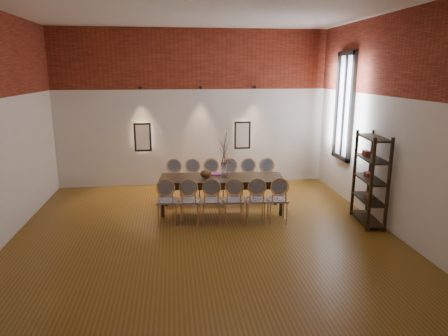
{
  "coord_description": "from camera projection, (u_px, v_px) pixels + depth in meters",
  "views": [
    {
      "loc": [
        -0.53,
        -6.9,
        2.97
      ],
      "look_at": [
        0.48,
        0.87,
        1.05
      ],
      "focal_mm": 32.0,
      "sensor_mm": 36.0,
      "label": 1
    }
  ],
  "objects": [
    {
      "name": "chair_far_a",
      "position": [
        174.0,
        181.0,
        9.24
      ],
      "size": [
        0.48,
        0.48,
        0.94
      ],
      "primitive_type": null,
      "rotation": [
        0.0,
        0.0,
        3.05
      ],
      "color": "tan",
      "rests_on": "floor"
    },
    {
      "name": "chair_near_c",
      "position": [
        212.0,
        200.0,
        7.9
      ],
      "size": [
        0.48,
        0.48,
        0.94
      ],
      "primitive_type": null,
      "rotation": [
        0.0,
        0.0,
        -0.1
      ],
      "color": "tan",
      "rests_on": "floor"
    },
    {
      "name": "wall_front",
      "position": [
        235.0,
        183.0,
        3.52
      ],
      "size": [
        7.0,
        0.1,
        4.0
      ],
      "primitive_type": "cube",
      "color": "silver",
      "rests_on": "ground"
    },
    {
      "name": "dried_branches",
      "position": [
        224.0,
        150.0,
        8.38
      ],
      "size": [
        0.5,
        0.5,
        0.7
      ],
      "primitive_type": null,
      "color": "#4D3B2F",
      "rests_on": "vase"
    },
    {
      "name": "wall_back",
      "position": [
        193.0,
        109.0,
        10.36
      ],
      "size": [
        7.0,
        0.1,
        4.0
      ],
      "primitive_type": "cube",
      "color": "silver",
      "rests_on": "ground"
    },
    {
      "name": "chair_far_e",
      "position": [
        249.0,
        181.0,
        9.29
      ],
      "size": [
        0.48,
        0.48,
        0.94
      ],
      "primitive_type": null,
      "rotation": [
        0.0,
        0.0,
        3.05
      ],
      "color": "tan",
      "rests_on": "floor"
    },
    {
      "name": "window_glass",
      "position": [
        345.0,
        107.0,
        9.27
      ],
      "size": [
        0.02,
        0.78,
        2.38
      ],
      "primitive_type": "cube",
      "color": "silver",
      "rests_on": "wall_right"
    },
    {
      "name": "brick_band_right",
      "position": [
        398.0,
        54.0,
        7.08
      ],
      "size": [
        0.02,
        7.0,
        1.5
      ],
      "primitive_type": "cube",
      "color": "maroon",
      "rests_on": "ground"
    },
    {
      "name": "bowl",
      "position": [
        206.0,
        174.0,
        8.44
      ],
      "size": [
        0.24,
        0.24,
        0.18
      ],
      "primitive_type": "ellipsoid",
      "color": "brown",
      "rests_on": "dining_table"
    },
    {
      "name": "chair_far_f",
      "position": [
        268.0,
        181.0,
        9.31
      ],
      "size": [
        0.48,
        0.48,
        0.94
      ],
      "primitive_type": null,
      "rotation": [
        0.0,
        0.0,
        3.05
      ],
      "color": "tan",
      "rests_on": "floor"
    },
    {
      "name": "chair_near_d",
      "position": [
        234.0,
        200.0,
        7.91
      ],
      "size": [
        0.48,
        0.48,
        0.94
      ],
      "primitive_type": null,
      "rotation": [
        0.0,
        0.0,
        -0.1
      ],
      "color": "tan",
      "rests_on": "floor"
    },
    {
      "name": "spot_fixture_right",
      "position": [
        254.0,
        87.0,
        10.31
      ],
      "size": [
        0.08,
        0.1,
        0.08
      ],
      "primitive_type": "cylinder",
      "rotation": [
        1.57,
        0.0,
        0.0
      ],
      "color": "black",
      "rests_on": "wall_back"
    },
    {
      "name": "dining_table",
      "position": [
        222.0,
        194.0,
        8.61
      ],
      "size": [
        2.7,
        1.09,
        0.75
      ],
      "primitive_type": "cube",
      "rotation": [
        0.0,
        0.0,
        -0.1
      ],
      "color": "black",
      "rests_on": "floor"
    },
    {
      "name": "chair_far_d",
      "position": [
        230.0,
        181.0,
        9.28
      ],
      "size": [
        0.48,
        0.48,
        0.94
      ],
      "primitive_type": null,
      "rotation": [
        0.0,
        0.0,
        3.05
      ],
      "color": "tan",
      "rests_on": "floor"
    },
    {
      "name": "spot_fixture_mid",
      "position": [
        200.0,
        87.0,
        10.13
      ],
      "size": [
        0.08,
        0.1,
        0.08
      ],
      "primitive_type": "cylinder",
      "rotation": [
        1.57,
        0.0,
        0.0
      ],
      "color": "black",
      "rests_on": "wall_back"
    },
    {
      "name": "ceiling",
      "position": [
        202.0,
        4.0,
        6.47
      ],
      "size": [
        7.0,
        7.0,
        0.02
      ],
      "primitive_type": "cube",
      "color": "silver",
      "rests_on": "ground"
    },
    {
      "name": "chair_near_f",
      "position": [
        277.0,
        199.0,
        7.94
      ],
      "size": [
        0.48,
        0.48,
        0.94
      ],
      "primitive_type": null,
      "rotation": [
        0.0,
        0.0,
        -0.1
      ],
      "color": "tan",
      "rests_on": "floor"
    },
    {
      "name": "spot_fixture_left",
      "position": [
        140.0,
        88.0,
        9.94
      ],
      "size": [
        0.08,
        0.1,
        0.08
      ],
      "primitive_type": "cylinder",
      "rotation": [
        1.57,
        0.0,
        0.0
      ],
      "color": "black",
      "rests_on": "wall_back"
    },
    {
      "name": "niche_right",
      "position": [
        242.0,
        135.0,
        10.6
      ],
      "size": [
        0.36,
        0.06,
        0.66
      ],
      "primitive_type": "cube",
      "color": "#FFEAC6",
      "rests_on": "wall_back"
    },
    {
      "name": "book",
      "position": [
        217.0,
        174.0,
        8.72
      ],
      "size": [
        0.28,
        0.2,
        0.03
      ],
      "primitive_type": "cube",
      "rotation": [
        0.0,
        0.0,
        -0.1
      ],
      "color": "#87287B",
      "rests_on": "dining_table"
    },
    {
      "name": "chair_far_b",
      "position": [
        193.0,
        181.0,
        9.25
      ],
      "size": [
        0.48,
        0.48,
        0.94
      ],
      "primitive_type": null,
      "rotation": [
        0.0,
        0.0,
        3.05
      ],
      "color": "tan",
      "rests_on": "floor"
    },
    {
      "name": "brick_band_front",
      "position": [
        234.0,
        36.0,
        3.29
      ],
      "size": [
        7.0,
        0.02,
        1.5
      ],
      "primitive_type": "cube",
      "color": "maroon",
      "rests_on": "ground"
    },
    {
      "name": "niche_left",
      "position": [
        143.0,
        137.0,
        10.27
      ],
      "size": [
        0.36,
        0.06,
        0.66
      ],
      "primitive_type": "cube",
      "color": "#FFEAC6",
      "rests_on": "wall_back"
    },
    {
      "name": "floor",
      "position": [
        205.0,
        235.0,
        7.42
      ],
      "size": [
        7.0,
        7.0,
        0.02
      ],
      "primitive_type": "cube",
      "color": "brown",
      "rests_on": "ground"
    },
    {
      "name": "brick_band_back",
      "position": [
        192.0,
        59.0,
        10.0
      ],
      "size": [
        7.0,
        0.02,
        1.5
      ],
      "primitive_type": "cube",
      "color": "maroon",
      "rests_on": "ground"
    },
    {
      "name": "wall_right",
      "position": [
        394.0,
        124.0,
        7.39
      ],
      "size": [
        0.1,
        7.0,
        4.0
      ],
      "primitive_type": "cube",
      "color": "silver",
      "rests_on": "ground"
    },
    {
      "name": "chair_far_c",
      "position": [
        211.0,
        181.0,
        9.26
      ],
      "size": [
        0.48,
        0.48,
        0.94
      ],
      "primitive_type": null,
      "rotation": [
        0.0,
        0.0,
        3.05
      ],
      "color": "tan",
      "rests_on": "floor"
    },
    {
      "name": "shelving_rack",
      "position": [
        370.0,
        179.0,
        7.8
      ],
      "size": [
        0.5,
        1.04,
        1.8
      ],
      "primitive_type": null,
      "rotation": [
        0.0,
        0.0,
        -0.12
      ],
      "color": "black",
      "rests_on": "floor"
    },
    {
      "name": "chair_near_b",
      "position": [
        189.0,
        200.0,
        7.89
      ],
      "size": [
        0.48,
        0.48,
        0.94
      ],
      "primitive_type": null,
      "rotation": [
        0.0,
        0.0,
        -0.1
      ],
      "color": "tan",
      "rests_on": "floor"
    },
    {
      "name": "window_mullion",
      "position": [
        344.0,
        107.0,
        9.26
      ],
      "size": [
        0.06,
        0.06,
        2.4
      ],
      "primitive_type": "cube",
      "color": "black",
      "rests_on": "wall_right"
    },
    {
      "name": "chair_near_e",
      "position": [
        256.0,
        200.0,
        7.93
      ],
      "size": [
        0.48,
        0.48,
        0.94
      ],
      "primitive_type": null,
      "rotation": [
        0.0,
        0.0,
        -0.1
      ],
      "color": "tan",
      "rests_on": "floor"
    },
    {
      "name": "vase",
      "position": [
        224.0,
        170.0,
        8.49
      ],
      "size": [
        0.14,
        0.14,
        0.3
      ],
      "primitive_type": "cylinder",
      "color": "silver",
      "rests_on": "dining_table"
    },
    {
      "name": "chair_near_a",
      "position": [
        167.0,
        201.0,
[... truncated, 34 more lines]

